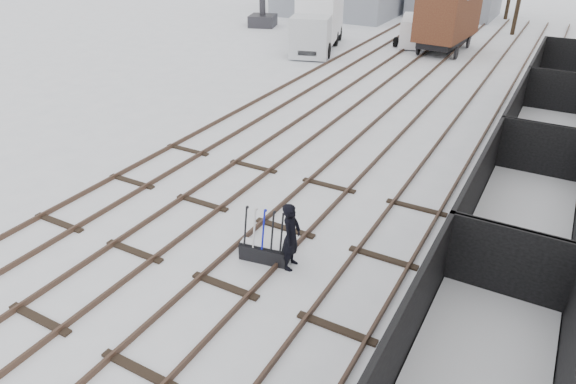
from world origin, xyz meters
name	(u,v)px	position (x,y,z in m)	size (l,w,h in m)	color
ground	(225,287)	(0.00, 0.00, 0.00)	(120.00, 120.00, 0.00)	white
tracks	(401,114)	(0.00, 13.67, 0.07)	(13.90, 52.00, 0.16)	black
ground_frame	(264,251)	(0.26, 1.43, 0.28)	(1.35, 0.62, 1.49)	black
worker	(291,236)	(1.01, 1.53, 0.93)	(0.68, 0.44, 1.86)	black
freight_wagon_b	(521,223)	(6.00, 4.87, 1.02)	(2.62, 6.55, 2.67)	black
freight_wagon_c	(546,139)	(6.00, 11.27, 1.02)	(2.62, 6.55, 2.67)	black
freight_wagon_d	(560,90)	(6.00, 17.67, 1.02)	(2.62, 6.55, 2.67)	black
box_van_wagon	(449,13)	(-1.42, 26.71, 2.41)	(3.33, 5.65, 4.14)	black
lorry	(318,22)	(-8.98, 23.32, 1.71)	(3.72, 7.66, 3.33)	black
panel_van	(415,30)	(-3.71, 27.61, 0.94)	(2.72, 4.42, 1.81)	white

